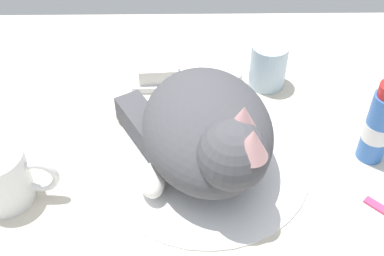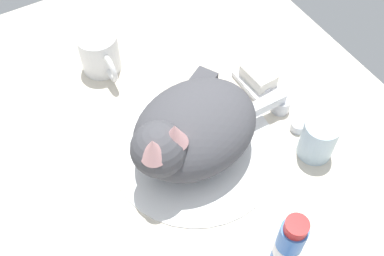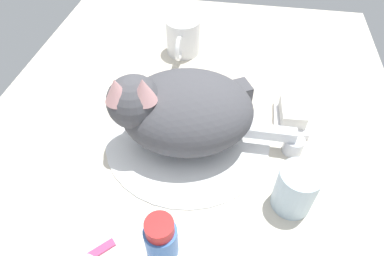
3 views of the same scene
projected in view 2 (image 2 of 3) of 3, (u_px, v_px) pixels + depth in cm
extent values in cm
cube|color=beige|center=(195.00, 155.00, 84.90)|extent=(110.00, 82.50, 3.00)
cylinder|color=white|center=(195.00, 150.00, 83.45)|extent=(30.40, 30.40, 0.62)
cylinder|color=silver|center=(281.00, 104.00, 88.16)|extent=(3.60, 3.60, 3.12)
cube|color=silver|center=(263.00, 105.00, 84.72)|extent=(2.00, 9.19, 2.00)
cylinder|color=silver|center=(264.00, 88.00, 91.49)|extent=(2.80, 2.80, 1.80)
cylinder|color=silver|center=(298.00, 126.00, 85.90)|extent=(2.80, 2.80, 1.80)
ellipsoid|color=#4C4C51|center=(195.00, 128.00, 78.09)|extent=(21.63, 25.62, 12.70)
sphere|color=#4C4C51|center=(159.00, 149.00, 71.38)|extent=(10.51, 10.51, 9.08)
ellipsoid|color=white|center=(169.00, 149.00, 73.61)|extent=(5.93, 6.67, 4.99)
cone|color=#DB9E9E|center=(175.00, 134.00, 68.33)|extent=(4.73, 4.73, 4.09)
cone|color=#DB9E9E|center=(153.00, 149.00, 66.77)|extent=(4.73, 4.73, 4.09)
cube|color=#4C4C51|center=(193.00, 98.00, 87.58)|extent=(10.01, 13.16, 4.19)
ellipsoid|color=white|center=(148.00, 125.00, 84.01)|extent=(4.51, 6.14, 3.77)
cylinder|color=white|center=(99.00, 52.00, 92.82)|extent=(7.98, 7.98, 8.38)
torus|color=white|center=(110.00, 68.00, 90.16)|extent=(5.69, 1.00, 5.69)
cylinder|color=silver|center=(318.00, 139.00, 80.38)|extent=(6.19, 6.19, 7.98)
cube|color=white|center=(257.00, 82.00, 92.84)|extent=(9.00, 6.40, 1.20)
cube|color=white|center=(258.00, 76.00, 91.29)|extent=(6.95, 4.93, 2.65)
cylinder|color=#3870C6|center=(288.00, 246.00, 66.83)|extent=(3.93, 3.93, 11.71)
cylinder|color=white|center=(287.00, 248.00, 67.30)|extent=(4.01, 4.01, 2.93)
cylinder|color=red|center=(296.00, 227.00, 61.39)|extent=(3.34, 3.34, 1.80)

